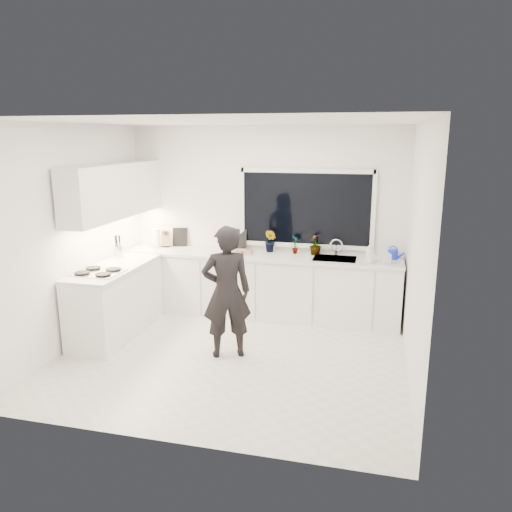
# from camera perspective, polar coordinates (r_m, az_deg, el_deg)

# --- Properties ---
(floor) EXTENTS (4.00, 3.50, 0.02)m
(floor) POSITION_cam_1_polar(r_m,az_deg,el_deg) (6.04, -2.80, -11.54)
(floor) COLOR beige
(floor) RESTS_ON ground
(wall_back) EXTENTS (4.00, 0.02, 2.70)m
(wall_back) POSITION_cam_1_polar(r_m,az_deg,el_deg) (7.27, 1.04, 4.06)
(wall_back) COLOR white
(wall_back) RESTS_ON ground
(wall_left) EXTENTS (0.02, 3.50, 2.70)m
(wall_left) POSITION_cam_1_polar(r_m,az_deg,el_deg) (6.46, -20.30, 2.01)
(wall_left) COLOR white
(wall_left) RESTS_ON ground
(wall_right) EXTENTS (0.02, 3.50, 2.70)m
(wall_right) POSITION_cam_1_polar(r_m,az_deg,el_deg) (5.39, 17.99, 0.02)
(wall_right) COLOR white
(wall_right) RESTS_ON ground
(ceiling) EXTENTS (4.00, 3.50, 0.02)m
(ceiling) POSITION_cam_1_polar(r_m,az_deg,el_deg) (5.47, -3.14, 15.23)
(ceiling) COLOR white
(ceiling) RESTS_ON wall_back
(window) EXTENTS (1.80, 0.02, 1.00)m
(window) POSITION_cam_1_polar(r_m,az_deg,el_deg) (7.10, 5.73, 5.40)
(window) COLOR black
(window) RESTS_ON wall_back
(base_cabinets_back) EXTENTS (3.92, 0.58, 0.88)m
(base_cabinets_back) POSITION_cam_1_polar(r_m,az_deg,el_deg) (7.18, 0.46, -3.51)
(base_cabinets_back) COLOR white
(base_cabinets_back) RESTS_ON floor
(base_cabinets_left) EXTENTS (0.58, 1.60, 0.88)m
(base_cabinets_left) POSITION_cam_1_polar(r_m,az_deg,el_deg) (6.80, -15.65, -5.04)
(base_cabinets_left) COLOR white
(base_cabinets_left) RESTS_ON floor
(countertop_back) EXTENTS (3.94, 0.62, 0.04)m
(countertop_back) POSITION_cam_1_polar(r_m,az_deg,el_deg) (7.05, 0.45, 0.04)
(countertop_back) COLOR silver
(countertop_back) RESTS_ON base_cabinets_back
(countertop_left) EXTENTS (0.62, 1.60, 0.04)m
(countertop_left) POSITION_cam_1_polar(r_m,az_deg,el_deg) (6.67, -15.90, -1.29)
(countertop_left) COLOR silver
(countertop_left) RESTS_ON base_cabinets_left
(upper_cabinets) EXTENTS (0.34, 2.10, 0.70)m
(upper_cabinets) POSITION_cam_1_polar(r_m,az_deg,el_deg) (6.86, -15.85, 7.20)
(upper_cabinets) COLOR white
(upper_cabinets) RESTS_ON wall_left
(sink) EXTENTS (0.58, 0.42, 0.14)m
(sink) POSITION_cam_1_polar(r_m,az_deg,el_deg) (6.91, 8.97, -0.67)
(sink) COLOR silver
(sink) RESTS_ON countertop_back
(faucet) EXTENTS (0.03, 0.03, 0.22)m
(faucet) POSITION_cam_1_polar(r_m,az_deg,el_deg) (7.07, 9.16, 0.97)
(faucet) COLOR silver
(faucet) RESTS_ON countertop_back
(stovetop) EXTENTS (0.56, 0.48, 0.03)m
(stovetop) POSITION_cam_1_polar(r_m,az_deg,el_deg) (6.38, -17.61, -1.74)
(stovetop) COLOR black
(stovetop) RESTS_ON countertop_left
(person) EXTENTS (0.68, 0.57, 1.57)m
(person) POSITION_cam_1_polar(r_m,az_deg,el_deg) (5.81, -3.38, -4.14)
(person) COLOR black
(person) RESTS_ON floor
(pizza_tray) EXTENTS (0.50, 0.41, 0.03)m
(pizza_tray) POSITION_cam_1_polar(r_m,az_deg,el_deg) (7.11, -2.16, 0.42)
(pizza_tray) COLOR #BCBCC0
(pizza_tray) RESTS_ON countertop_back
(pizza) EXTENTS (0.45, 0.36, 0.01)m
(pizza) POSITION_cam_1_polar(r_m,az_deg,el_deg) (7.10, -2.16, 0.56)
(pizza) COLOR red
(pizza) RESTS_ON pizza_tray
(watering_can) EXTENTS (0.16, 0.16, 0.13)m
(watering_can) POSITION_cam_1_polar(r_m,az_deg,el_deg) (7.02, 15.36, 0.20)
(watering_can) COLOR #162ECE
(watering_can) RESTS_ON countertop_back
(paper_towel_roll) EXTENTS (0.13, 0.13, 0.26)m
(paper_towel_roll) POSITION_cam_1_polar(r_m,az_deg,el_deg) (7.66, -11.34, 2.00)
(paper_towel_roll) COLOR white
(paper_towel_roll) RESTS_ON countertop_back
(knife_block) EXTENTS (0.16, 0.14, 0.22)m
(knife_block) POSITION_cam_1_polar(r_m,az_deg,el_deg) (7.64, -10.27, 1.87)
(knife_block) COLOR olive
(knife_block) RESTS_ON countertop_back
(utensil_crock) EXTENTS (0.16, 0.16, 0.16)m
(utensil_crock) POSITION_cam_1_polar(r_m,az_deg,el_deg) (7.11, -15.44, 0.48)
(utensil_crock) COLOR silver
(utensil_crock) RESTS_ON countertop_left
(picture_frame_large) EXTENTS (0.22, 0.06, 0.28)m
(picture_frame_large) POSITION_cam_1_polar(r_m,az_deg,el_deg) (7.65, -8.68, 2.17)
(picture_frame_large) COLOR black
(picture_frame_large) RESTS_ON countertop_back
(picture_frame_small) EXTENTS (0.25, 0.06, 0.30)m
(picture_frame_small) POSITION_cam_1_polar(r_m,az_deg,el_deg) (7.35, -2.00, 1.93)
(picture_frame_small) COLOR black
(picture_frame_small) RESTS_ON countertop_back
(herb_plants) EXTENTS (0.86, 0.23, 0.33)m
(herb_plants) POSITION_cam_1_polar(r_m,az_deg,el_deg) (7.09, 4.22, 1.51)
(herb_plants) COLOR #26662D
(herb_plants) RESTS_ON countertop_back
(soap_bottles) EXTENTS (0.34, 0.13, 0.29)m
(soap_bottles) POSITION_cam_1_polar(r_m,az_deg,el_deg) (6.70, 13.50, 0.25)
(soap_bottles) COLOR #D8BF66
(soap_bottles) RESTS_ON countertop_back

